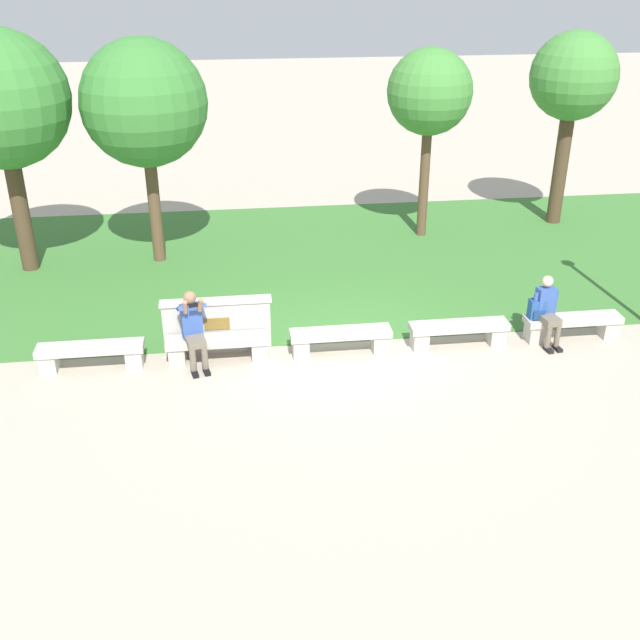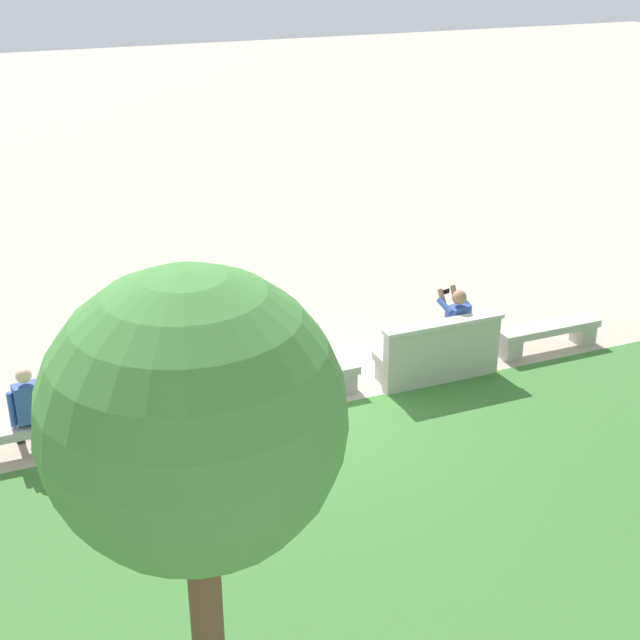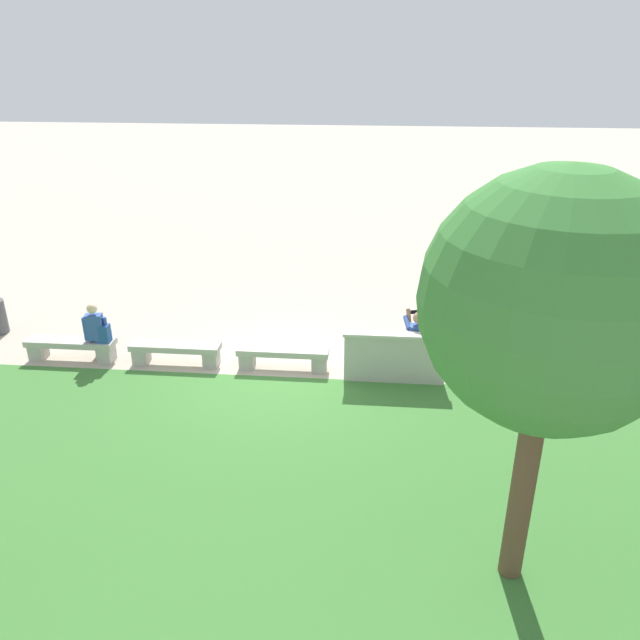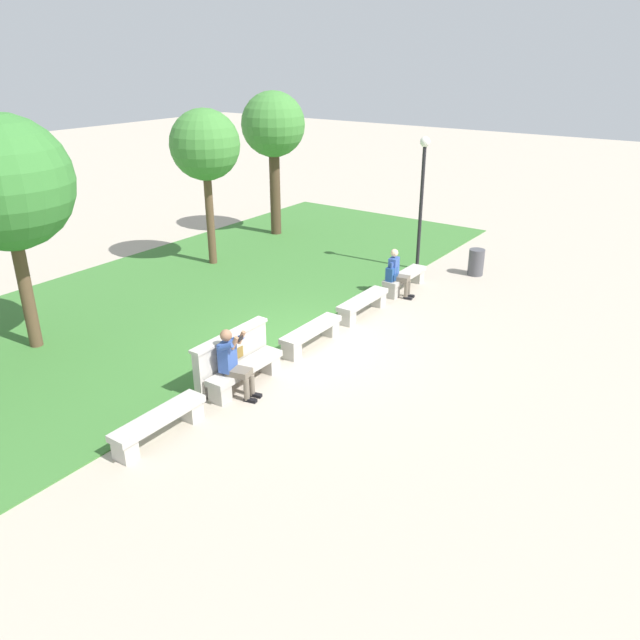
{
  "view_description": "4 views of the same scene",
  "coord_description": "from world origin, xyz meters",
  "px_view_note": "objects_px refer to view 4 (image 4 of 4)",
  "views": [
    {
      "loc": [
        -1.85,
        -11.49,
        6.42
      ],
      "look_at": [
        -0.44,
        -0.58,
        0.96
      ],
      "focal_mm": 42.0,
      "sensor_mm": 36.0,
      "label": 1
    },
    {
      "loc": [
        4.04,
        10.55,
        6.36
      ],
      "look_at": [
        -0.64,
        -0.75,
        0.84
      ],
      "focal_mm": 50.0,
      "sensor_mm": 36.0,
      "label": 2
    },
    {
      "loc": [
        -1.68,
        10.69,
        5.84
      ],
      "look_at": [
        -0.66,
        -0.71,
        0.76
      ],
      "focal_mm": 35.0,
      "sensor_mm": 36.0,
      "label": 3
    },
    {
      "loc": [
        -9.91,
        -7.18,
        5.92
      ],
      "look_at": [
        -0.29,
        -0.44,
        0.83
      ],
      "focal_mm": 35.0,
      "sensor_mm": 36.0,
      "label": 4
    }
  ],
  "objects_px": {
    "backpack": "(392,274)",
    "tree_right_background": "(273,127)",
    "bench_mid": "(311,333)",
    "person_photographer": "(233,360)",
    "bench_end": "(405,279)",
    "person_distant": "(397,272)",
    "lamp_post": "(422,185)",
    "bench_far": "(363,303)",
    "bench_main": "(159,422)",
    "bench_near": "(246,372)",
    "tree_left_background": "(205,146)",
    "trash_bin": "(476,262)",
    "tree_behind_wall": "(5,184)"
  },
  "relations": [
    {
      "from": "bench_main",
      "to": "bench_near",
      "type": "bearing_deg",
      "value": 0.0
    },
    {
      "from": "backpack",
      "to": "tree_right_background",
      "type": "xyz_separation_m",
      "value": [
        3.03,
        6.25,
        2.98
      ]
    },
    {
      "from": "backpack",
      "to": "trash_bin",
      "type": "relative_size",
      "value": 0.57
    },
    {
      "from": "lamp_post",
      "to": "bench_main",
      "type": "bearing_deg",
      "value": -177.37
    },
    {
      "from": "bench_far",
      "to": "bench_end",
      "type": "xyz_separation_m",
      "value": [
        2.14,
        0.0,
        0.0
      ]
    },
    {
      "from": "bench_near",
      "to": "bench_far",
      "type": "bearing_deg",
      "value": 0.0
    },
    {
      "from": "lamp_post",
      "to": "bench_far",
      "type": "bearing_deg",
      "value": -172.99
    },
    {
      "from": "tree_right_background",
      "to": "lamp_post",
      "type": "distance_m",
      "value": 5.94
    },
    {
      "from": "lamp_post",
      "to": "bench_near",
      "type": "bearing_deg",
      "value": -176.68
    },
    {
      "from": "bench_near",
      "to": "bench_mid",
      "type": "height_order",
      "value": "same"
    },
    {
      "from": "bench_end",
      "to": "person_photographer",
      "type": "bearing_deg",
      "value": -179.37
    },
    {
      "from": "bench_main",
      "to": "bench_far",
      "type": "distance_m",
      "value": 6.42
    },
    {
      "from": "person_distant",
      "to": "lamp_post",
      "type": "relative_size",
      "value": 0.33
    },
    {
      "from": "bench_mid",
      "to": "backpack",
      "type": "xyz_separation_m",
      "value": [
        3.57,
        0.02,
        0.33
      ]
    },
    {
      "from": "person_photographer",
      "to": "person_distant",
      "type": "relative_size",
      "value": 1.05
    },
    {
      "from": "bench_mid",
      "to": "bench_far",
      "type": "xyz_separation_m",
      "value": [
        2.14,
        0.0,
        0.0
      ]
    },
    {
      "from": "bench_end",
      "to": "tree_right_background",
      "type": "xyz_separation_m",
      "value": [
        2.31,
        6.26,
        3.31
      ]
    },
    {
      "from": "bench_far",
      "to": "trash_bin",
      "type": "height_order",
      "value": "trash_bin"
    },
    {
      "from": "bench_far",
      "to": "tree_behind_wall",
      "type": "relative_size",
      "value": 0.37
    },
    {
      "from": "bench_main",
      "to": "bench_near",
      "type": "height_order",
      "value": "same"
    },
    {
      "from": "tree_behind_wall",
      "to": "bench_near",
      "type": "bearing_deg",
      "value": -74.94
    },
    {
      "from": "bench_mid",
      "to": "lamp_post",
      "type": "bearing_deg",
      "value": 4.51
    },
    {
      "from": "lamp_post",
      "to": "tree_right_background",
      "type": "bearing_deg",
      "value": 83.74
    },
    {
      "from": "person_photographer",
      "to": "person_distant",
      "type": "height_order",
      "value": "person_photographer"
    },
    {
      "from": "tree_behind_wall",
      "to": "tree_right_background",
      "type": "relative_size",
      "value": 1.03
    },
    {
      "from": "backpack",
      "to": "tree_right_background",
      "type": "height_order",
      "value": "tree_right_background"
    },
    {
      "from": "bench_end",
      "to": "person_photographer",
      "type": "xyz_separation_m",
      "value": [
        -6.82,
        -0.08,
        0.44
      ]
    },
    {
      "from": "bench_mid",
      "to": "person_photographer",
      "type": "xyz_separation_m",
      "value": [
        -2.53,
        -0.08,
        0.44
      ]
    },
    {
      "from": "person_distant",
      "to": "trash_bin",
      "type": "distance_m",
      "value": 2.99
    },
    {
      "from": "bench_end",
      "to": "tree_right_background",
      "type": "relative_size",
      "value": 0.38
    },
    {
      "from": "backpack",
      "to": "bench_mid",
      "type": "bearing_deg",
      "value": -179.7
    },
    {
      "from": "backpack",
      "to": "trash_bin",
      "type": "bearing_deg",
      "value": -20.96
    },
    {
      "from": "bench_end",
      "to": "tree_left_background",
      "type": "bearing_deg",
      "value": 103.3
    },
    {
      "from": "person_distant",
      "to": "bench_far",
      "type": "bearing_deg",
      "value": 177.62
    },
    {
      "from": "person_photographer",
      "to": "tree_right_background",
      "type": "height_order",
      "value": "tree_right_background"
    },
    {
      "from": "bench_mid",
      "to": "lamp_post",
      "type": "height_order",
      "value": "lamp_post"
    },
    {
      "from": "backpack",
      "to": "tree_left_background",
      "type": "distance_m",
      "value": 6.43
    },
    {
      "from": "bench_main",
      "to": "trash_bin",
      "type": "bearing_deg",
      "value": -5.85
    },
    {
      "from": "bench_near",
      "to": "backpack",
      "type": "relative_size",
      "value": 4.16
    },
    {
      "from": "tree_right_background",
      "to": "lamp_post",
      "type": "xyz_separation_m",
      "value": [
        -0.64,
        -5.79,
        -1.13
      ]
    },
    {
      "from": "bench_end",
      "to": "backpack",
      "type": "height_order",
      "value": "backpack"
    },
    {
      "from": "bench_end",
      "to": "person_distant",
      "type": "relative_size",
      "value": 1.41
    },
    {
      "from": "bench_end",
      "to": "tree_left_background",
      "type": "height_order",
      "value": "tree_left_background"
    },
    {
      "from": "backpack",
      "to": "lamp_post",
      "type": "height_order",
      "value": "lamp_post"
    },
    {
      "from": "person_photographer",
      "to": "backpack",
      "type": "bearing_deg",
      "value": 0.88
    },
    {
      "from": "backpack",
      "to": "tree_right_background",
      "type": "bearing_deg",
      "value": 64.15
    },
    {
      "from": "bench_main",
      "to": "tree_left_background",
      "type": "relative_size",
      "value": 0.4
    },
    {
      "from": "trash_bin",
      "to": "person_photographer",
      "type": "bearing_deg",
      "value": 173.5
    },
    {
      "from": "backpack",
      "to": "lamp_post",
      "type": "bearing_deg",
      "value": 10.68
    },
    {
      "from": "bench_end",
      "to": "bench_main",
      "type": "bearing_deg",
      "value": 180.0
    }
  ]
}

